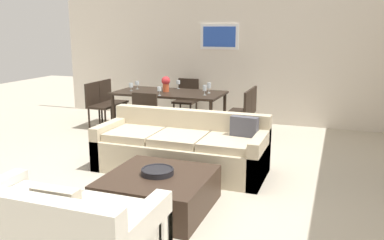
% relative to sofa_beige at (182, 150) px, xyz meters
% --- Properties ---
extents(ground_plane, '(18.00, 18.00, 0.00)m').
position_rel_sofa_beige_xyz_m(ground_plane, '(-0.13, -0.34, -0.29)').
color(ground_plane, '#BCB29E').
extents(back_wall_unit, '(8.40, 0.09, 2.70)m').
position_rel_sofa_beige_xyz_m(back_wall_unit, '(0.16, 3.19, 1.06)').
color(back_wall_unit, silver).
rests_on(back_wall_unit, ground).
extents(sofa_beige, '(2.28, 0.90, 0.78)m').
position_rel_sofa_beige_xyz_m(sofa_beige, '(0.00, 0.00, 0.00)').
color(sofa_beige, beige).
rests_on(sofa_beige, ground).
extents(loveseat_white, '(1.62, 0.90, 0.78)m').
position_rel_sofa_beige_xyz_m(loveseat_white, '(-0.10, -2.52, 0.00)').
color(loveseat_white, silver).
rests_on(loveseat_white, ground).
extents(coffee_table, '(1.09, 1.09, 0.38)m').
position_rel_sofa_beige_xyz_m(coffee_table, '(0.20, -1.21, -0.10)').
color(coffee_table, '#38281E').
rests_on(coffee_table, ground).
extents(decorative_bowl, '(0.35, 0.35, 0.07)m').
position_rel_sofa_beige_xyz_m(decorative_bowl, '(0.19, -1.19, 0.12)').
color(decorative_bowl, black).
rests_on(decorative_bowl, coffee_table).
extents(dining_table, '(2.01, 1.00, 0.75)m').
position_rel_sofa_beige_xyz_m(dining_table, '(-1.00, 1.91, 0.40)').
color(dining_table, black).
rests_on(dining_table, ground).
extents(dining_chair_left_near, '(0.44, 0.44, 0.88)m').
position_rel_sofa_beige_xyz_m(dining_chair_left_near, '(-2.41, 1.69, 0.21)').
color(dining_chair_left_near, black).
rests_on(dining_chair_left_near, ground).
extents(dining_chair_foot, '(0.44, 0.44, 0.88)m').
position_rel_sofa_beige_xyz_m(dining_chair_foot, '(-1.00, 1.01, 0.21)').
color(dining_chair_foot, black).
rests_on(dining_chair_foot, ground).
extents(dining_chair_right_far, '(0.44, 0.44, 0.88)m').
position_rel_sofa_beige_xyz_m(dining_chair_right_far, '(0.41, 2.14, 0.21)').
color(dining_chair_right_far, black).
rests_on(dining_chair_right_far, ground).
extents(dining_chair_left_far, '(0.44, 0.44, 0.88)m').
position_rel_sofa_beige_xyz_m(dining_chair_left_far, '(-2.41, 2.14, 0.21)').
color(dining_chair_left_far, black).
rests_on(dining_chair_left_far, ground).
extents(dining_chair_head, '(0.44, 0.44, 0.88)m').
position_rel_sofa_beige_xyz_m(dining_chair_head, '(-1.00, 2.82, 0.21)').
color(dining_chair_head, black).
rests_on(dining_chair_head, ground).
extents(dining_chair_right_near, '(0.44, 0.44, 0.88)m').
position_rel_sofa_beige_xyz_m(dining_chair_right_near, '(0.41, 1.69, 0.21)').
color(dining_chair_right_near, black).
rests_on(dining_chair_right_near, ground).
extents(wine_glass_right_far, '(0.07, 0.07, 0.19)m').
position_rel_sofa_beige_xyz_m(wine_glass_right_far, '(-0.27, 2.04, 0.59)').
color(wine_glass_right_far, silver).
rests_on(wine_glass_right_far, dining_table).
extents(wine_glass_head, '(0.07, 0.07, 0.16)m').
position_rel_sofa_beige_xyz_m(wine_glass_head, '(-1.00, 2.35, 0.58)').
color(wine_glass_head, silver).
rests_on(wine_glass_head, dining_table).
extents(wine_glass_right_near, '(0.07, 0.07, 0.18)m').
position_rel_sofa_beige_xyz_m(wine_glass_right_near, '(-0.27, 1.79, 0.58)').
color(wine_glass_right_near, silver).
rests_on(wine_glass_right_near, dining_table).
extents(wine_glass_foot, '(0.07, 0.07, 0.16)m').
position_rel_sofa_beige_xyz_m(wine_glass_foot, '(-1.00, 1.47, 0.57)').
color(wine_glass_foot, silver).
rests_on(wine_glass_foot, dining_table).
extents(wine_glass_left_far, '(0.08, 0.08, 0.15)m').
position_rel_sofa_beige_xyz_m(wine_glass_left_far, '(-1.73, 2.04, 0.57)').
color(wine_glass_left_far, silver).
rests_on(wine_glass_left_far, dining_table).
extents(wine_glass_left_near, '(0.08, 0.08, 0.15)m').
position_rel_sofa_beige_xyz_m(wine_glass_left_near, '(-1.73, 1.79, 0.56)').
color(wine_glass_left_near, silver).
rests_on(wine_glass_left_near, dining_table).
extents(centerpiece_vase, '(0.16, 0.16, 0.29)m').
position_rel_sofa_beige_xyz_m(centerpiece_vase, '(-1.07, 1.91, 0.62)').
color(centerpiece_vase, '#D85933').
rests_on(centerpiece_vase, dining_table).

